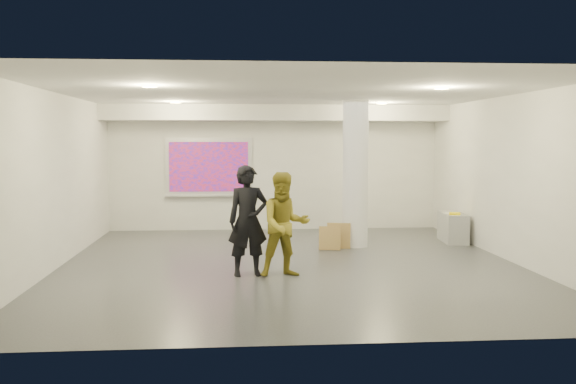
{
  "coord_description": "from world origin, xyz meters",
  "views": [
    {
      "loc": [
        -0.93,
        -11.17,
        2.18
      ],
      "look_at": [
        0.0,
        0.4,
        1.25
      ],
      "focal_mm": 40.0,
      "sensor_mm": 36.0,
      "label": 1
    }
  ],
  "objects": [
    {
      "name": "downlight_sw",
      "position": [
        -2.2,
        -1.5,
        2.98
      ],
      "size": [
        0.22,
        0.22,
        0.02
      ],
      "primitive_type": "cylinder",
      "color": "#F4D281",
      "rests_on": "ceiling"
    },
    {
      "name": "credenza",
      "position": [
        3.72,
        2.22,
        0.31
      ],
      "size": [
        0.53,
        1.1,
        0.62
      ],
      "primitive_type": "cube",
      "rotation": [
        0.0,
        0.0,
        -0.08
      ],
      "color": "#949799",
      "rests_on": "floor"
    },
    {
      "name": "postit_pad",
      "position": [
        3.68,
        2.0,
        0.64
      ],
      "size": [
        0.32,
        0.37,
        0.03
      ],
      "primitive_type": "cube",
      "rotation": [
        0.0,
        0.0,
        -0.33
      ],
      "color": "#FADD00",
      "rests_on": "credenza"
    },
    {
      "name": "man",
      "position": [
        -0.17,
        -1.02,
        0.84
      ],
      "size": [
        0.91,
        0.76,
        1.68
      ],
      "primitive_type": "imported",
      "rotation": [
        0.0,
        0.0,
        0.16
      ],
      "color": "olive",
      "rests_on": "floor"
    },
    {
      "name": "downlight_ne",
      "position": [
        2.2,
        2.5,
        2.98
      ],
      "size": [
        0.22,
        0.22,
        0.02
      ],
      "primitive_type": "cylinder",
      "color": "#F4D281",
      "rests_on": "ceiling"
    },
    {
      "name": "wall_left",
      "position": [
        -4.0,
        0.0,
        1.5
      ],
      "size": [
        0.01,
        9.0,
        3.0
      ],
      "primitive_type": "cube",
      "color": "silver",
      "rests_on": "floor"
    },
    {
      "name": "floor",
      "position": [
        0.0,
        0.0,
        0.0
      ],
      "size": [
        8.0,
        9.0,
        0.01
      ],
      "primitive_type": "cube",
      "color": "#35383C",
      "rests_on": "ground"
    },
    {
      "name": "projection_screen",
      "position": [
        -1.6,
        4.45,
        1.53
      ],
      "size": [
        2.1,
        0.13,
        1.42
      ],
      "color": "silver",
      "rests_on": "wall_back"
    },
    {
      "name": "wall_right",
      "position": [
        4.0,
        0.0,
        1.5
      ],
      "size": [
        0.01,
        9.0,
        3.0
      ],
      "primitive_type": "cube",
      "color": "silver",
      "rests_on": "floor"
    },
    {
      "name": "downlight_se",
      "position": [
        2.2,
        -1.5,
        2.98
      ],
      "size": [
        0.22,
        0.22,
        0.02
      ],
      "primitive_type": "cylinder",
      "color": "#F4D281",
      "rests_on": "ceiling"
    },
    {
      "name": "soffit_band",
      "position": [
        0.0,
        3.95,
        2.82
      ],
      "size": [
        8.0,
        1.1,
        0.36
      ],
      "primitive_type": "cube",
      "color": "silver",
      "rests_on": "ceiling"
    },
    {
      "name": "cardboard_back",
      "position": [
        1.12,
        1.57,
        0.26
      ],
      "size": [
        0.49,
        0.23,
        0.52
      ],
      "primitive_type": "cube",
      "rotation": [
        -0.17,
        0.0,
        -0.22
      ],
      "color": "olive",
      "rests_on": "floor"
    },
    {
      "name": "downlight_nw",
      "position": [
        -2.2,
        2.5,
        2.98
      ],
      "size": [
        0.22,
        0.22,
        0.02
      ],
      "primitive_type": "cylinder",
      "color": "#F4D281",
      "rests_on": "ceiling"
    },
    {
      "name": "cardboard_front",
      "position": [
        0.92,
        1.4,
        0.24
      ],
      "size": [
        0.45,
        0.2,
        0.47
      ],
      "primitive_type": "cube",
      "rotation": [
        -0.17,
        0.0,
        -0.19
      ],
      "color": "olive",
      "rests_on": "floor"
    },
    {
      "name": "ceiling",
      "position": [
        0.0,
        0.0,
        3.0
      ],
      "size": [
        8.0,
        9.0,
        0.01
      ],
      "primitive_type": "cube",
      "color": "silver",
      "rests_on": "floor"
    },
    {
      "name": "column",
      "position": [
        1.5,
        1.8,
        1.5
      ],
      "size": [
        0.52,
        0.52,
        3.0
      ],
      "primitive_type": "cylinder",
      "color": "white",
      "rests_on": "floor"
    },
    {
      "name": "wall_front",
      "position": [
        0.0,
        -4.5,
        1.5
      ],
      "size": [
        8.0,
        0.01,
        3.0
      ],
      "primitive_type": "cube",
      "color": "silver",
      "rests_on": "floor"
    },
    {
      "name": "wall_back",
      "position": [
        0.0,
        4.5,
        1.5
      ],
      "size": [
        8.0,
        0.01,
        3.0
      ],
      "primitive_type": "cube",
      "color": "silver",
      "rests_on": "floor"
    },
    {
      "name": "woman",
      "position": [
        -0.75,
        -0.9,
        0.89
      ],
      "size": [
        0.72,
        0.54,
        1.79
      ],
      "primitive_type": "imported",
      "rotation": [
        0.0,
        0.0,
        0.19
      ],
      "color": "black",
      "rests_on": "floor"
    },
    {
      "name": "papers_stack",
      "position": [
        3.67,
        2.12,
        0.63
      ],
      "size": [
        0.34,
        0.38,
        0.02
      ],
      "primitive_type": "cube",
      "rotation": [
        0.0,
        0.0,
        0.32
      ],
      "color": "silver",
      "rests_on": "credenza"
    }
  ]
}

